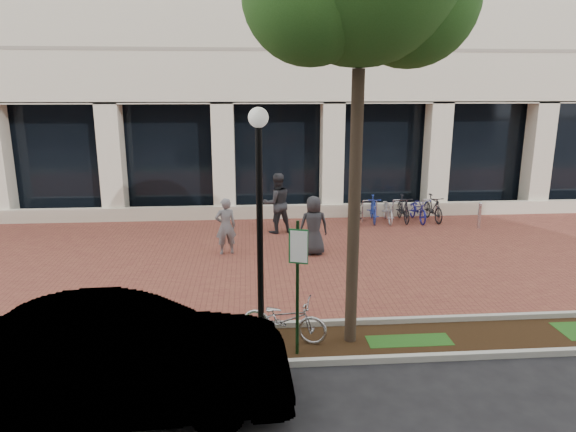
{
  "coord_description": "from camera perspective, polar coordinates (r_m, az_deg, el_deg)",
  "views": [
    {
      "loc": [
        -1.11,
        -13.97,
        4.66
      ],
      "look_at": [
        -0.08,
        -0.8,
        1.39
      ],
      "focal_mm": 32.0,
      "sensor_mm": 36.0,
      "label": 1
    }
  ],
  "objects": [
    {
      "name": "curb_street_side",
      "position": [
        9.27,
        3.13,
        -15.88
      ],
      "size": [
        40.0,
        0.12,
        0.12
      ],
      "primitive_type": "cube",
      "color": "#A9AAA0",
      "rests_on": "ground"
    },
    {
      "name": "ground",
      "position": [
        14.77,
        0.07,
        -4.5
      ],
      "size": [
        120.0,
        120.0,
        0.0
      ],
      "primitive_type": "plane",
      "color": "black",
      "rests_on": "ground"
    },
    {
      "name": "lamppost",
      "position": [
        9.33,
        -3.17,
        0.26
      ],
      "size": [
        0.36,
        0.36,
        4.37
      ],
      "color": "black",
      "rests_on": "ground"
    },
    {
      "name": "planting_strip",
      "position": [
        9.95,
        2.54,
        -14.02
      ],
      "size": [
        40.0,
        1.5,
        0.01
      ],
      "primitive_type": "cube",
      "color": "black",
      "rests_on": "ground"
    },
    {
      "name": "parking_sign",
      "position": [
        8.95,
        1.08,
        -6.22
      ],
      "size": [
        0.34,
        0.07,
        2.5
      ],
      "rotation": [
        0.0,
        0.0,
        -0.32
      ],
      "color": "black",
      "rests_on": "ground"
    },
    {
      "name": "bike_rack_cluster",
      "position": [
        18.87,
        11.81,
        0.72
      ],
      "size": [
        3.47,
        1.72,
        0.96
      ],
      "rotation": [
        0.0,
        0.0,
        -0.08
      ],
      "color": "black",
      "rests_on": "ground"
    },
    {
      "name": "pedestrian_mid",
      "position": [
        16.95,
        -1.25,
        1.43
      ],
      "size": [
        1.15,
        1.0,
        2.0
      ],
      "primitive_type": "imported",
      "rotation": [
        0.0,
        0.0,
        3.43
      ],
      "color": "#2A2B30",
      "rests_on": "ground"
    },
    {
      "name": "sedan_near_curb",
      "position": [
        8.16,
        -18.08,
        -14.99
      ],
      "size": [
        5.01,
        1.89,
        1.63
      ],
      "primitive_type": "imported",
      "rotation": [
        0.0,
        0.0,
        1.6
      ],
      "color": "silver",
      "rests_on": "ground"
    },
    {
      "name": "bollard",
      "position": [
        18.77,
        20.5,
        0.11
      ],
      "size": [
        0.12,
        0.12,
        0.93
      ],
      "color": "silver",
      "rests_on": "ground"
    },
    {
      "name": "pedestrian_left",
      "position": [
        14.87,
        -6.94,
        -1.14
      ],
      "size": [
        0.68,
        0.52,
        1.66
      ],
      "primitive_type": "imported",
      "rotation": [
        0.0,
        0.0,
        3.36
      ],
      "color": "slate",
      "rests_on": "ground"
    },
    {
      "name": "pedestrian_right",
      "position": [
        14.72,
        2.86,
        -1.07
      ],
      "size": [
        0.89,
        0.63,
        1.73
      ],
      "primitive_type": "imported",
      "rotation": [
        0.0,
        0.0,
        3.24
      ],
      "color": "#27282C",
      "rests_on": "ground"
    },
    {
      "name": "locked_bicycle",
      "position": [
        9.89,
        -0.43,
        -11.38
      ],
      "size": [
        1.76,
        1.12,
        0.88
      ],
      "primitive_type": "imported",
      "rotation": [
        0.0,
        0.0,
        1.22
      ],
      "color": "#B2B1B6",
      "rests_on": "ground"
    },
    {
      "name": "curb_plaza_side",
      "position": [
        10.59,
        2.04,
        -11.87
      ],
      "size": [
        40.0,
        0.12,
        0.12
      ],
      "primitive_type": "cube",
      "color": "#A9AAA0",
      "rests_on": "ground"
    },
    {
      "name": "brick_plaza",
      "position": [
        14.77,
        0.07,
        -4.48
      ],
      "size": [
        40.0,
        9.0,
        0.01
      ],
      "primitive_type": "cube",
      "color": "brown",
      "rests_on": "ground"
    }
  ]
}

